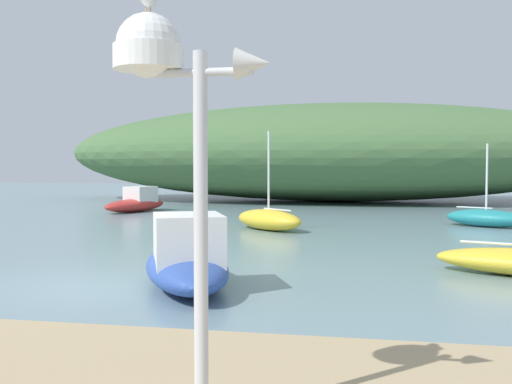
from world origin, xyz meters
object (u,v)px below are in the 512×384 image
mast_structure (164,80)px  sailboat_off_point (269,219)px  motorboat_far_left (187,260)px  motorboat_west_reach (137,202)px  sailboat_near_shore (486,218)px

mast_structure → sailboat_off_point: bearing=96.3°
sailboat_off_point → motorboat_far_left: size_ratio=0.81×
sailboat_off_point → motorboat_far_left: 10.12m
motorboat_west_reach → sailboat_off_point: bearing=-41.5°
mast_structure → motorboat_west_reach: (-9.84, 23.43, -2.63)m
motorboat_west_reach → motorboat_far_left: motorboat_far_left is taller
sailboat_off_point → sailboat_near_shore: (8.10, 2.68, -0.04)m
sailboat_off_point → motorboat_far_left: bearing=-89.8°
motorboat_west_reach → sailboat_off_point: size_ratio=1.24×
mast_structure → sailboat_near_shore: mast_structure is taller
sailboat_near_shore → motorboat_far_left: size_ratio=0.73×
sailboat_near_shore → motorboat_far_left: bearing=-122.2°
sailboat_near_shore → motorboat_west_reach: bearing=164.6°
motorboat_far_left → mast_structure: bearing=-74.2°
motorboat_far_left → sailboat_near_shore: bearing=57.8°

